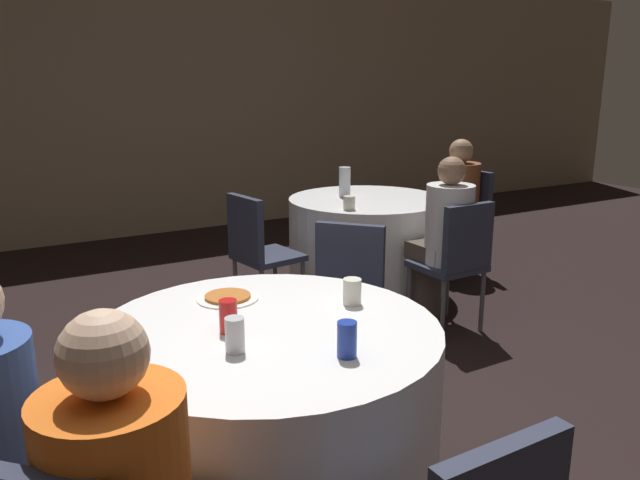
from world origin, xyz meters
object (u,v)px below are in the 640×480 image
(table_near, at_px, (269,417))
(soda_can_blue, at_px, (347,339))
(person_floral_shirt, at_px, (452,207))
(soda_can_red, at_px, (228,316))
(chair_far_east, at_px, (466,211))
(bottle_far, at_px, (345,182))
(chair_far_south, at_px, (457,255))
(person_white_shirt, at_px, (440,243))
(pizza_plate_near, at_px, (228,297))
(soda_can_silver, at_px, (235,335))
(chair_far_west, at_px, (257,245))
(table_far, at_px, (366,245))
(chair_near_northeast, at_px, (345,291))
(person_blue_shirt, at_px, (12,456))

(table_near, height_order, soda_can_blue, soda_can_blue)
(person_floral_shirt, bearing_deg, soda_can_red, 125.29)
(chair_far_east, bearing_deg, bottle_far, 82.37)
(chair_far_south, bearing_deg, soda_can_blue, -142.73)
(person_white_shirt, relative_size, person_floral_shirt, 1.00)
(pizza_plate_near, bearing_deg, chair_far_south, 18.07)
(table_near, bearing_deg, person_white_shirt, 31.92)
(soda_can_red, xyz_separation_m, soda_can_silver, (-0.04, -0.17, 0.00))
(chair_far_west, bearing_deg, chair_far_east, 85.35)
(chair_far_west, relative_size, person_floral_shirt, 0.76)
(table_far, bearing_deg, table_near, -132.07)
(chair_near_northeast, xyz_separation_m, pizza_plate_near, (-0.80, -0.35, 0.21))
(table_near, distance_m, person_white_shirt, 2.11)
(chair_far_south, height_order, pizza_plate_near, chair_far_south)
(chair_far_south, bearing_deg, chair_far_east, 44.37)
(pizza_plate_near, bearing_deg, chair_far_east, 29.69)
(chair_near_northeast, bearing_deg, soda_can_red, 84.37)
(chair_near_northeast, xyz_separation_m, soda_can_blue, (-0.67, -1.07, 0.27))
(chair_far_west, bearing_deg, soda_can_blue, -25.46)
(table_near, distance_m, chair_far_south, 2.03)
(soda_can_silver, bearing_deg, chair_far_south, 28.94)
(bottle_far, bearing_deg, chair_far_west, -160.91)
(table_near, bearing_deg, soda_can_silver, -141.91)
(person_white_shirt, xyz_separation_m, bottle_far, (-0.12, 1.00, 0.28))
(chair_near_northeast, relative_size, soda_can_red, 7.22)
(chair_far_south, distance_m, person_blue_shirt, 2.89)
(soda_can_silver, bearing_deg, chair_far_west, 64.02)
(person_white_shirt, xyz_separation_m, soda_can_red, (-1.92, -1.09, 0.22))
(chair_far_south, bearing_deg, soda_can_red, -155.33)
(chair_far_west, distance_m, pizza_plate_near, 1.66)
(soda_can_blue, bearing_deg, person_white_shirt, 41.52)
(person_blue_shirt, bearing_deg, person_white_shirt, 104.73)
(chair_far_east, distance_m, soda_can_silver, 3.65)
(table_near, height_order, table_far, same)
(table_far, distance_m, soda_can_blue, 2.88)
(chair_near_northeast, distance_m, person_blue_shirt, 1.89)
(person_blue_shirt, xyz_separation_m, person_white_shirt, (2.67, 1.28, -0.01))
(pizza_plate_near, bearing_deg, person_white_shirt, 22.74)
(chair_far_west, relative_size, soda_can_silver, 7.22)
(person_white_shirt, height_order, bottle_far, person_white_shirt)
(table_far, height_order, chair_far_south, chair_far_south)
(chair_far_west, relative_size, pizza_plate_near, 3.40)
(table_near, relative_size, soda_can_red, 10.66)
(table_far, height_order, person_floral_shirt, person_floral_shirt)
(table_near, bearing_deg, table_far, 47.93)
(person_blue_shirt, bearing_deg, table_near, 90.00)
(chair_far_east, distance_m, person_floral_shirt, 0.17)
(chair_near_northeast, xyz_separation_m, soda_can_silver, (-0.97, -0.86, 0.27))
(person_blue_shirt, bearing_deg, person_floral_shirt, 110.25)
(pizza_plate_near, distance_m, soda_can_silver, 0.53)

